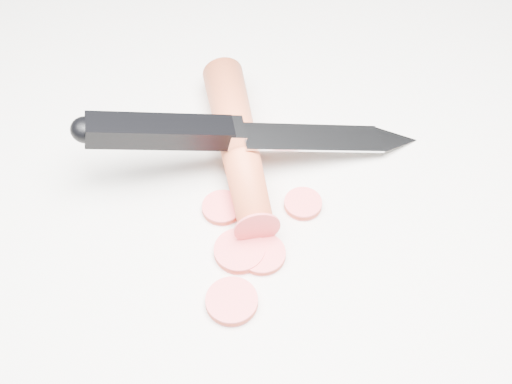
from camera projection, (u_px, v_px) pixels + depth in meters
ground at (226, 198)px, 0.59m from camera, size 2.40×2.40×0.00m
carrot at (238, 143)px, 0.60m from camera, size 0.11×0.17×0.03m
carrot_slice_0 at (262, 254)px, 0.55m from camera, size 0.04×0.04×0.01m
carrot_slice_1 at (239, 251)px, 0.56m from camera, size 0.04×0.04×0.01m
carrot_slice_2 at (256, 243)px, 0.56m from camera, size 0.03×0.03×0.01m
carrot_slice_3 at (232, 301)px, 0.53m from camera, size 0.04×0.04×0.01m
carrot_slice_4 at (303, 204)px, 0.58m from camera, size 0.03×0.03×0.01m
carrot_slice_5 at (222, 208)px, 0.58m from camera, size 0.03×0.03×0.01m
kitchen_knife at (255, 130)px, 0.59m from camera, size 0.27×0.16×0.08m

